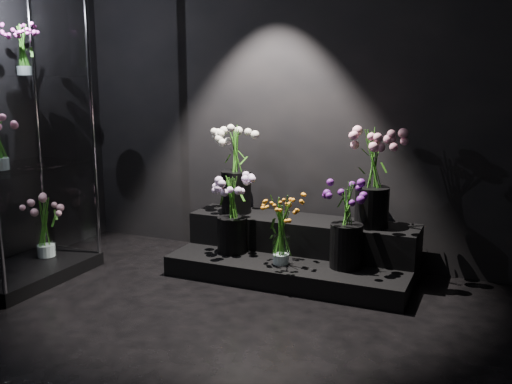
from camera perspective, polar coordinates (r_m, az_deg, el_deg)
The scene contains 11 objects.
floor at distance 3.22m, azimuth -8.47°, elevation -16.52°, with size 4.00×4.00×0.00m, color black.
wall_back at distance 4.66m, azimuth 4.36°, elevation 10.18°, with size 4.00×4.00×0.00m, color black.
display_riser at distance 4.48m, azimuth 4.13°, elevation -5.92°, with size 1.81×0.81×0.40m.
display_case at distance 4.47m, azimuth -22.77°, elevation 5.46°, with size 0.60×1.00×2.21m.
bouquet_orange_bells at distance 4.15m, azimuth 2.54°, elevation -3.73°, with size 0.32×0.32×0.52m.
bouquet_lilac at distance 4.41m, azimuth -2.39°, elevation -1.75°, with size 0.41×0.41×0.60m.
bouquet_purple at distance 4.10m, azimuth 9.09°, elevation -2.87°, with size 0.36×0.36×0.62m.
bouquet_cream_roses at distance 4.62m, azimuth -2.01°, elevation 3.06°, with size 0.51×0.51×0.71m.
bouquet_pink_roses at distance 4.27m, azimuth 11.65°, elevation 2.16°, with size 0.49×0.49×0.74m.
bouquet_case_magenta at distance 4.60m, azimuth -22.32°, elevation 13.11°, with size 0.21×0.21×0.36m.
bouquet_case_base_pink at distance 4.78m, azimuth -20.41°, elevation -3.09°, with size 0.43×0.43×0.48m.
Camera 1 is at (1.54, -2.39, 1.51)m, focal length 40.00 mm.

